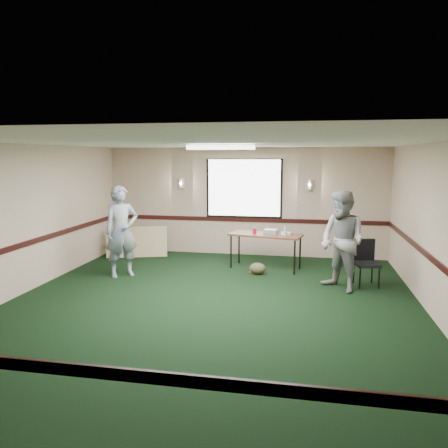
% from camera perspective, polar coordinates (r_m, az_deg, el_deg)
% --- Properties ---
extents(ground, '(8.00, 8.00, 0.00)m').
position_cam_1_polar(ground, '(7.39, -1.91, -10.78)').
color(ground, black).
rests_on(ground, ground).
extents(room_shell, '(8.00, 8.02, 8.00)m').
position_cam_1_polar(room_shell, '(9.09, 0.97, 3.16)').
color(room_shell, tan).
rests_on(room_shell, ground).
extents(folding_table, '(1.67, 0.94, 0.79)m').
position_cam_1_polar(folding_table, '(9.68, 5.45, -1.62)').
color(folding_table, '#4F2B16').
rests_on(folding_table, ground).
extents(projector, '(0.33, 0.28, 0.10)m').
position_cam_1_polar(projector, '(9.68, 6.14, -1.00)').
color(projector, gray).
rests_on(projector, folding_table).
extents(game_console, '(0.22, 0.19, 0.05)m').
position_cam_1_polar(game_console, '(9.68, 8.15, -1.19)').
color(game_console, white).
rests_on(game_console, folding_table).
extents(red_cup, '(0.08, 0.08, 0.12)m').
position_cam_1_polar(red_cup, '(9.69, 4.00, -0.89)').
color(red_cup, '#AD0B27').
rests_on(red_cup, folding_table).
extents(water_bottle, '(0.06, 0.06, 0.20)m').
position_cam_1_polar(water_bottle, '(9.50, 8.00, -0.92)').
color(water_bottle, '#8CB5E6').
rests_on(water_bottle, folding_table).
extents(duffel_bag, '(0.41, 0.36, 0.24)m').
position_cam_1_polar(duffel_bag, '(9.34, 4.39, -5.81)').
color(duffel_bag, '#49452A').
rests_on(duffel_bag, ground).
extents(cable_coil, '(0.37, 0.37, 0.02)m').
position_cam_1_polar(cable_coil, '(9.49, 4.33, -6.28)').
color(cable_coil, red).
rests_on(cable_coil, ground).
extents(folded_table, '(1.47, 0.66, 0.76)m').
position_cam_1_polar(folded_table, '(11.01, -11.31, -2.33)').
color(folded_table, tan).
rests_on(folded_table, ground).
extents(conference_chair, '(0.52, 0.53, 0.89)m').
position_cam_1_polar(conference_chair, '(8.91, 17.98, -4.33)').
color(conference_chair, black).
rests_on(conference_chair, ground).
extents(person_left, '(0.82, 0.79, 1.89)m').
position_cam_1_polar(person_left, '(9.24, -13.23, -0.95)').
color(person_left, '#425C92').
rests_on(person_left, ground).
extents(person_right, '(1.14, 1.15, 1.87)m').
position_cam_1_polar(person_right, '(8.32, 15.19, -2.16)').
color(person_right, '#7A95BE').
rests_on(person_right, ground).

